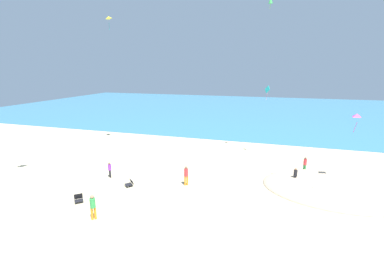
{
  "coord_description": "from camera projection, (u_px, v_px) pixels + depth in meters",
  "views": [
    {
      "loc": [
        5.69,
        -12.28,
        9.41
      ],
      "look_at": [
        0.0,
        6.44,
        4.57
      ],
      "focal_mm": 24.82,
      "sensor_mm": 36.0,
      "label": 1
    }
  ],
  "objects": [
    {
      "name": "ground_plane",
      "position": [
        203.0,
        173.0,
        24.56
      ],
      "size": [
        120.0,
        120.0,
        0.0
      ],
      "primitive_type": "plane",
      "color": "#C6B58C"
    },
    {
      "name": "ocean_water",
      "position": [
        247.0,
        109.0,
        63.58
      ],
      "size": [
        120.0,
        60.0,
        0.05
      ],
      "primitive_type": "cube",
      "color": "teal",
      "rests_on": "ground_plane"
    },
    {
      "name": "dune_mound",
      "position": [
        335.0,
        190.0,
        21.23
      ],
      "size": [
        11.28,
        7.89,
        1.46
      ],
      "primitive_type": "ellipsoid",
      "color": "tan",
      "rests_on": "ground_plane"
    },
    {
      "name": "beach_chair_far_right",
      "position": [
        277.0,
        172.0,
        24.23
      ],
      "size": [
        0.83,
        0.83,
        0.58
      ],
      "rotation": [
        0.0,
        0.0,
        2.33
      ],
      "color": "white",
      "rests_on": "ground_plane"
    },
    {
      "name": "beach_chair_near_camera",
      "position": [
        79.0,
        198.0,
        19.26
      ],
      "size": [
        0.83,
        0.83,
        0.6
      ],
      "rotation": [
        0.0,
        0.0,
        5.46
      ],
      "color": "black",
      "rests_on": "ground_plane"
    },
    {
      "name": "beach_chair_mid_beach",
      "position": [
        130.0,
        183.0,
        21.84
      ],
      "size": [
        0.84,
        0.85,
        0.55
      ],
      "rotation": [
        0.0,
        0.0,
        4.05
      ],
      "color": "black",
      "rests_on": "ground_plane"
    },
    {
      "name": "person_0",
      "position": [
        110.0,
        169.0,
        23.49
      ],
      "size": [
        0.39,
        0.39,
        1.4
      ],
      "rotation": [
        0.0,
        0.0,
        4.08
      ],
      "color": "black",
      "rests_on": "ground_plane"
    },
    {
      "name": "person_1",
      "position": [
        312.0,
        192.0,
        20.31
      ],
      "size": [
        0.34,
        0.55,
        0.68
      ],
      "rotation": [
        0.0,
        0.0,
        1.61
      ],
      "color": "yellow",
      "rests_on": "ground_plane"
    },
    {
      "name": "person_2",
      "position": [
        93.0,
        205.0,
        16.86
      ],
      "size": [
        0.48,
        0.48,
        1.69
      ],
      "rotation": [
        0.0,
        0.0,
        5.43
      ],
      "color": "orange",
      "rests_on": "ground_plane"
    },
    {
      "name": "person_3",
      "position": [
        186.0,
        174.0,
        21.87
      ],
      "size": [
        0.46,
        0.46,
        1.66
      ],
      "rotation": [
        0.0,
        0.0,
        2.13
      ],
      "color": "orange",
      "rests_on": "ground_plane"
    },
    {
      "name": "person_6",
      "position": [
        295.0,
        175.0,
        22.1
      ],
      "size": [
        0.39,
        0.39,
        1.45
      ],
      "rotation": [
        0.0,
        0.0,
        5.78
      ],
      "color": "black",
      "rests_on": "ground_plane"
    },
    {
      "name": "person_7",
      "position": [
        305.0,
        164.0,
        24.68
      ],
      "size": [
        0.41,
        0.41,
        1.46
      ],
      "rotation": [
        0.0,
        0.0,
        0.8
      ],
      "color": "green",
      "rests_on": "ground_plane"
    },
    {
      "name": "kite_yellow",
      "position": [
        108.0,
        18.0,
        30.01
      ],
      "size": [
        0.94,
        0.99,
        1.55
      ],
      "rotation": [
        0.0,
        0.0,
        5.31
      ],
      "color": "yellow"
    },
    {
      "name": "kite_green",
      "position": [
        271.0,
        1.0,
        25.42
      ],
      "size": [
        0.59,
        0.6,
        0.97
      ],
      "rotation": [
        0.0,
        0.0,
        2.56
      ],
      "color": "green"
    },
    {
      "name": "kite_magenta",
      "position": [
        357.0,
        115.0,
        19.94
      ],
      "size": [
        0.86,
        0.86,
        1.47
      ],
      "rotation": [
        0.0,
        0.0,
        0.78
      ],
      "color": "#DB3DA8"
    },
    {
      "name": "kite_teal",
      "position": [
        267.0,
        90.0,
        27.55
      ],
      "size": [
        0.53,
        0.66,
        1.45
      ],
      "rotation": [
        0.0,
        0.0,
        2.5
      ],
      "color": "#1EADAD"
    }
  ]
}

